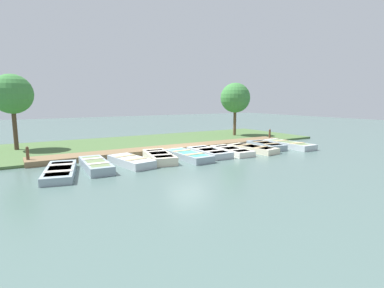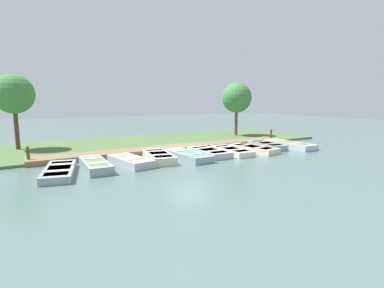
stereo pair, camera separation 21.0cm
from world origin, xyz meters
name	(u,v)px [view 1 (the left image)]	position (x,y,z in m)	size (l,w,h in m)	color
ground_plane	(189,154)	(0.00, 0.00, 0.00)	(80.00, 80.00, 0.00)	#4C6660
shore_bank	(153,142)	(-5.00, 0.00, 0.07)	(8.00, 24.00, 0.14)	#476638
dock_walkway	(176,148)	(-1.55, 0.00, 0.14)	(1.48, 16.51, 0.28)	brown
rowboat_0	(60,171)	(1.35, -7.04, 0.16)	(3.56, 1.85, 0.33)	#8C9EA8
rowboat_1	(96,165)	(1.03, -5.51, 0.20)	(3.19, 1.14, 0.40)	#8C9EA8
rowboat_2	(131,161)	(1.01, -3.85, 0.19)	(2.93, 1.56, 0.39)	#B2BCC1
rowboat_3	(159,157)	(0.83, -2.27, 0.21)	(3.07, 1.64, 0.43)	beige
rowboat_4	(188,155)	(1.13, -0.74, 0.19)	(3.26, 1.25, 0.38)	#8C9EA8
rowboat_5	(209,152)	(0.88, 0.77, 0.18)	(2.92, 1.26, 0.36)	#B2BCC1
rowboat_6	(231,151)	(1.08, 2.22, 0.17)	(3.03, 1.24, 0.34)	silver
rowboat_7	(253,149)	(1.18, 3.78, 0.17)	(3.20, 1.70, 0.35)	beige
rowboat_8	(266,145)	(0.73, 5.33, 0.19)	(2.89, 1.48, 0.38)	#8C9EA8
rowboat_9	(289,144)	(1.20, 6.91, 0.19)	(3.61, 1.28, 0.38)	#B2BCC1
mooring_post_near	(28,156)	(-1.49, -8.06, 0.46)	(0.14, 0.14, 0.92)	brown
mooring_post_far	(270,135)	(-1.49, 7.92, 0.46)	(0.14, 0.14, 0.92)	brown
park_tree_far_left	(12,94)	(-6.07, -8.44, 3.41)	(2.32, 2.32, 4.60)	#4C3828
park_tree_left	(235,98)	(-5.01, 7.43, 3.24)	(2.45, 2.45, 4.48)	brown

